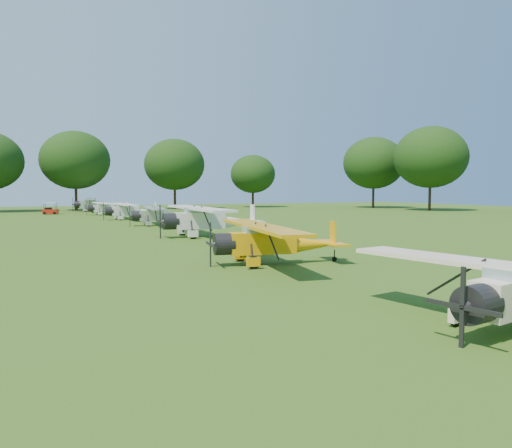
{
  "coord_description": "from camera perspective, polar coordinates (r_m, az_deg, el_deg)",
  "views": [
    {
      "loc": [
        -10.78,
        -29.17,
        3.45
      ],
      "look_at": [
        1.91,
        -2.68,
        1.4
      ],
      "focal_mm": 35.0,
      "sensor_mm": 36.0,
      "label": 1
    }
  ],
  "objects": [
    {
      "name": "golf_cart",
      "position": [
        74.27,
        -22.47,
        1.45
      ],
      "size": [
        2.13,
        1.63,
        1.61
      ],
      "rotation": [
        0.0,
        0.0,
        -0.29
      ],
      "color": "#AC1C0C",
      "rests_on": "ground"
    },
    {
      "name": "aircraft_7",
      "position": [
        81.4,
        -17.97,
        2.27
      ],
      "size": [
        7.05,
        11.16,
        2.19
      ],
      "rotation": [
        0.0,
        0.0,
        -0.16
      ],
      "color": "silver",
      "rests_on": "ground"
    },
    {
      "name": "ground",
      "position": [
        31.29,
        -5.28,
        -2.35
      ],
      "size": [
        160.0,
        160.0,
        0.0
      ],
      "primitive_type": "plane",
      "color": "#224B12",
      "rests_on": "ground"
    },
    {
      "name": "aircraft_3",
      "position": [
        36.48,
        -5.63,
        0.72
      ],
      "size": [
        7.53,
        11.98,
        2.36
      ],
      "rotation": [
        0.0,
        0.0,
        -0.04
      ],
      "color": "white",
      "rests_on": "ground"
    },
    {
      "name": "tree_belt",
      "position": [
        32.98,
        0.48,
        11.97
      ],
      "size": [
        137.36,
        130.27,
        14.52
      ],
      "color": "#311F13",
      "rests_on": "ground"
    },
    {
      "name": "aircraft_5",
      "position": [
        58.54,
        -14.26,
        1.62
      ],
      "size": [
        6.27,
        9.95,
        1.97
      ],
      "rotation": [
        0.0,
        0.0,
        -0.01
      ],
      "color": "white",
      "rests_on": "ground"
    },
    {
      "name": "aircraft_2",
      "position": [
        22.96,
        1.87,
        -1.73
      ],
      "size": [
        6.4,
        10.13,
        1.99
      ],
      "rotation": [
        0.0,
        0.0,
        -0.17
      ],
      "color": "#DA9809",
      "rests_on": "ground"
    },
    {
      "name": "aircraft_6",
      "position": [
        70.02,
        -16.68,
        1.86
      ],
      "size": [
        5.72,
        9.09,
        1.79
      ],
      "rotation": [
        0.0,
        0.0,
        0.04
      ],
      "color": "white",
      "rests_on": "ground"
    },
    {
      "name": "aircraft_4",
      "position": [
        48.3,
        -10.95,
        1.15
      ],
      "size": [
        6.12,
        9.71,
        1.91
      ],
      "rotation": [
        0.0,
        0.0,
        -0.13
      ],
      "color": "silver",
      "rests_on": "ground"
    }
  ]
}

